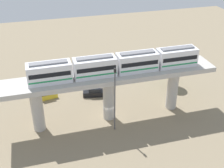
# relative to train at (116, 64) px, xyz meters

# --- Properties ---
(ground_plane) EXTENTS (120.00, 120.00, 0.00)m
(ground_plane) POSITION_rel_train_xyz_m (0.00, -1.28, -9.95)
(ground_plane) COLOR #84755B
(viaduct) EXTENTS (5.20, 35.80, 8.42)m
(viaduct) POSITION_rel_train_xyz_m (0.00, -1.28, -3.43)
(viaduct) COLOR #B7B2AA
(viaduct) RESTS_ON ground
(train) EXTENTS (2.64, 27.45, 3.24)m
(train) POSITION_rel_train_xyz_m (0.00, 0.00, 0.00)
(train) COLOR white
(train) RESTS_ON viaduct
(parked_car_black) EXTENTS (2.62, 4.48, 1.76)m
(parked_car_black) POSITION_rel_train_xyz_m (-7.80, -2.07, -9.21)
(parked_car_black) COLOR black
(parked_car_black) RESTS_ON ground
(parked_car_yellow) EXTENTS (2.48, 4.44, 1.76)m
(parked_car_yellow) POSITION_rel_train_xyz_m (-9.31, -11.15, -9.21)
(parked_car_yellow) COLOR yellow
(parked_car_yellow) RESTS_ON ground
(tree_near_viaduct) EXTENTS (3.41, 3.41, 5.46)m
(tree_near_viaduct) POSITION_rel_train_xyz_m (-7.46, 13.46, -6.22)
(tree_near_viaduct) COLOR brown
(tree_near_viaduct) RESTS_ON ground
(signal_post) EXTENTS (0.44, 0.28, 11.02)m
(signal_post) POSITION_rel_train_xyz_m (3.40, -1.22, -3.91)
(signal_post) COLOR #4C4C51
(signal_post) RESTS_ON ground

